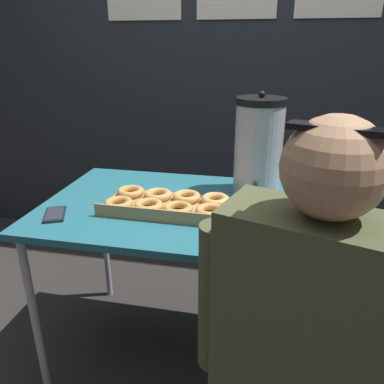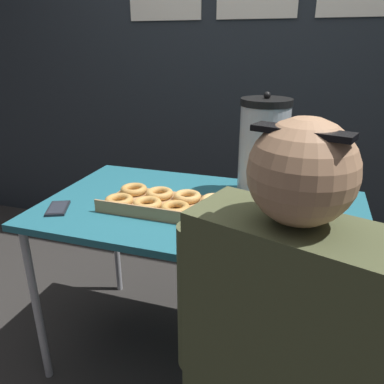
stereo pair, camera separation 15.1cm
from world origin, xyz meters
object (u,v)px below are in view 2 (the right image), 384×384
object	(u,v)px
coffee_urn	(263,148)
cell_phone	(58,208)
donut_box	(167,203)
person_seated	(278,378)

from	to	relation	value
coffee_urn	cell_phone	size ratio (longest dim) A/B	2.86
coffee_urn	cell_phone	bearing A→B (deg)	-150.67
coffee_urn	donut_box	bearing A→B (deg)	-141.63
donut_box	coffee_urn	world-z (taller)	coffee_urn
coffee_urn	person_seated	world-z (taller)	person_seated
cell_phone	donut_box	bearing A→B (deg)	-3.99
coffee_urn	person_seated	bearing A→B (deg)	-77.79
donut_box	cell_phone	size ratio (longest dim) A/B	3.38
coffee_urn	cell_phone	xyz separation A→B (m)	(-0.75, -0.42, -0.20)
donut_box	cell_phone	world-z (taller)	donut_box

